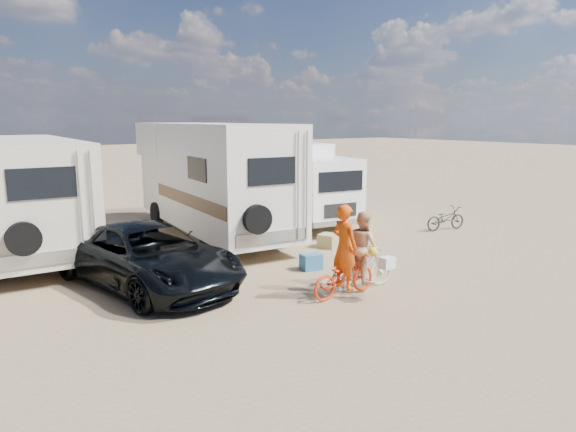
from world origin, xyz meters
TOP-DOWN VIEW (x-y plane):
  - ground at (0.00, 0.00)m, footprint 140.00×140.00m
  - rv_main at (0.01, 6.63)m, footprint 2.99×8.27m
  - rv_left at (-5.21, 7.50)m, footprint 2.79×7.78m
  - box_truck at (3.50, 7.20)m, footprint 2.90×6.82m
  - dark_suv at (-3.50, 2.71)m, footprint 3.34×5.40m
  - bike_man at (-0.32, -0.28)m, footprint 1.69×0.67m
  - bike_woman at (0.34, -0.13)m, footprint 1.63×0.65m
  - rider_man at (-0.32, -0.28)m, footprint 0.46×0.68m
  - rider_woman at (0.34, -0.13)m, footprint 0.68×0.83m
  - bike_parked at (6.90, 2.92)m, footprint 1.59×0.79m
  - cooler at (0.31, 1.70)m, footprint 0.55×0.43m
  - crate at (2.09, 3.24)m, footprint 0.66×0.66m

SIDE VIEW (x-z plane):
  - ground at x=0.00m, z-range 0.00..0.00m
  - cooler at x=0.31m, z-range 0.00..0.40m
  - crate at x=2.09m, z-range 0.00..0.40m
  - bike_parked at x=6.90m, z-range 0.00..0.80m
  - bike_man at x=-0.32m, z-range 0.00..0.88m
  - bike_woman at x=0.34m, z-range 0.00..0.95m
  - dark_suv at x=-3.50m, z-range 0.00..1.40m
  - rider_woman at x=0.34m, z-range 0.00..1.56m
  - rider_man at x=-0.32m, z-range 0.00..1.79m
  - box_truck at x=3.50m, z-range 0.00..2.85m
  - rv_left at x=-5.21m, z-range 0.00..3.17m
  - rv_main at x=0.01m, z-range 0.00..3.57m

